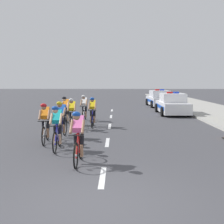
# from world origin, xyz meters

# --- Properties ---
(ground_plane) EXTENTS (160.00, 160.00, 0.00)m
(ground_plane) POSITION_xyz_m (0.00, 0.00, 0.00)
(ground_plane) COLOR #424247
(kerb_edge) EXTENTS (0.16, 60.00, 0.13)m
(kerb_edge) POSITION_xyz_m (5.44, 14.00, 0.07)
(kerb_edge) COLOR #9E9E99
(kerb_edge) RESTS_ON ground
(lane_markings_centre) EXTENTS (0.14, 21.60, 0.01)m
(lane_markings_centre) POSITION_xyz_m (0.00, 7.57, 0.00)
(lane_markings_centre) COLOR white
(lane_markings_centre) RESTS_ON ground
(cyclist_lead) EXTENTS (0.42, 1.72, 1.56)m
(cyclist_lead) POSITION_xyz_m (-0.74, 2.69, 0.79)
(cyclist_lead) COLOR black
(cyclist_lead) RESTS_ON ground
(cyclist_second) EXTENTS (0.42, 1.72, 1.56)m
(cyclist_second) POSITION_xyz_m (-1.67, 4.32, 0.79)
(cyclist_second) COLOR black
(cyclist_second) RESTS_ON ground
(cyclist_third) EXTENTS (0.45, 1.72, 1.56)m
(cyclist_third) POSITION_xyz_m (-2.35, 5.43, 0.79)
(cyclist_third) COLOR black
(cyclist_third) RESTS_ON ground
(cyclist_fourth) EXTENTS (0.44, 1.72, 1.56)m
(cyclist_fourth) POSITION_xyz_m (-1.91, 6.42, 0.79)
(cyclist_fourth) COLOR black
(cyclist_fourth) RESTS_ON ground
(cyclist_fifth) EXTENTS (0.43, 1.72, 1.56)m
(cyclist_fifth) POSITION_xyz_m (-1.79, 8.48, 0.79)
(cyclist_fifth) COLOR black
(cyclist_fifth) RESTS_ON ground
(cyclist_sixth) EXTENTS (0.42, 1.72, 1.56)m
(cyclist_sixth) POSITION_xyz_m (-0.87, 9.32, 0.79)
(cyclist_sixth) COLOR black
(cyclist_sixth) RESTS_ON ground
(cyclist_seventh) EXTENTS (0.42, 1.72, 1.56)m
(cyclist_seventh) POSITION_xyz_m (-1.55, 11.57, 0.79)
(cyclist_seventh) COLOR black
(cyclist_seventh) RESTS_ON ground
(cyclist_eighth) EXTENTS (0.44, 1.72, 1.56)m
(cyclist_eighth) POSITION_xyz_m (-2.37, 9.98, 0.79)
(cyclist_eighth) COLOR black
(cyclist_eighth) RESTS_ON ground
(police_car_nearest) EXTENTS (2.00, 4.40, 1.59)m
(police_car_nearest) POSITION_xyz_m (4.31, 15.02, 0.68)
(police_car_nearest) COLOR white
(police_car_nearest) RESTS_ON ground
(police_car_second) EXTENTS (2.17, 4.49, 1.59)m
(police_car_second) POSITION_xyz_m (4.31, 21.19, 0.68)
(police_car_second) COLOR silver
(police_car_second) RESTS_ON ground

